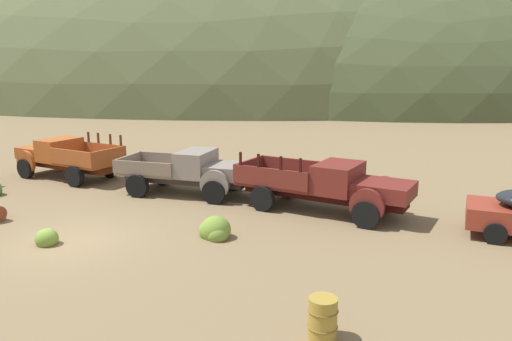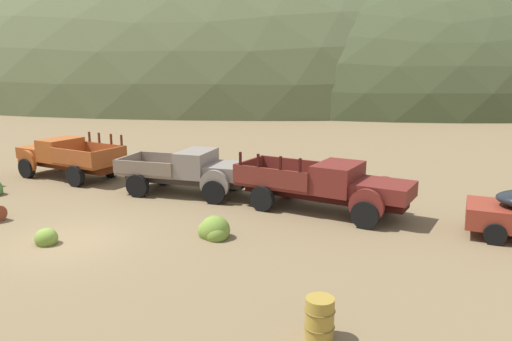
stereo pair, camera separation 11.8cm
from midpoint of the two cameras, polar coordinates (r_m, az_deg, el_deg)
The scene contains 10 objects.
ground_plane at distance 16.36m, azimuth -21.02°, elevation -7.86°, with size 300.00×300.00×0.00m, color brown.
hill_far_left at distance 83.61m, azimuth -10.12°, elevation 8.45°, with size 108.63×64.60×52.87m, color #56603D.
hill_distant at distance 79.37m, azimuth 12.50°, elevation 8.15°, with size 76.53×62.78×41.46m, color #424C2D.
truck_oxide_orange at distance 25.53m, azimuth -21.57°, elevation 1.50°, with size 5.92×3.30×2.16m.
truck_primer_gray at distance 20.65m, azimuth -6.99°, elevation -0.13°, with size 5.62×2.54×1.89m.
truck_oxblood at distance 18.15m, azimuth 9.39°, elevation -1.89°, with size 6.82×3.58×2.16m.
oil_drum_spare at distance 10.28m, azimuth 7.80°, elevation -16.77°, with size 0.63×0.63×0.87m.
bush_back_edge at distance 16.40m, azimuth -23.12°, elevation -7.33°, with size 0.70×0.66×0.64m.
bush_between_trucks at distance 15.66m, azimuth -4.75°, elevation -7.08°, with size 1.06×0.93×0.91m.
bush_front_left at distance 23.41m, azimuth 6.61°, elevation -0.50°, with size 1.01×0.96×0.93m.
Camera 2 is at (9.95, -11.82, 5.42)m, focal length 34.13 mm.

